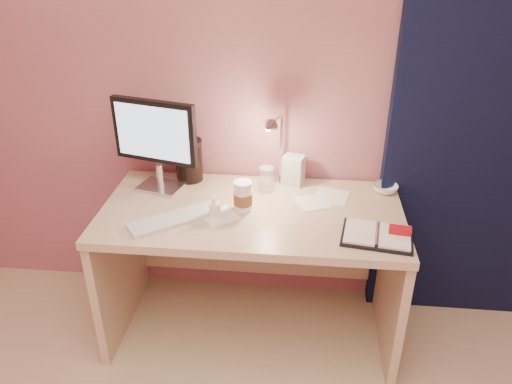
# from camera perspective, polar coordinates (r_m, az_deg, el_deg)

# --- Properties ---
(room) EXTENTS (3.50, 3.50, 3.50)m
(room) POSITION_cam_1_polar(r_m,az_deg,el_deg) (2.53, 22.53, 8.56)
(room) COLOR #C6B28E
(room) RESTS_ON ground
(desk) EXTENTS (1.40, 0.70, 0.73)m
(desk) POSITION_cam_1_polar(r_m,az_deg,el_deg) (2.50, -0.30, -5.64)
(desk) COLOR tan
(desk) RESTS_ON ground
(monitor) EXTENTS (0.42, 0.20, 0.46)m
(monitor) POSITION_cam_1_polar(r_m,az_deg,el_deg) (2.44, -11.35, 6.17)
(monitor) COLOR silver
(monitor) RESTS_ON desk
(keyboard) EXTENTS (0.40, 0.34, 0.02)m
(keyboard) POSITION_cam_1_polar(r_m,az_deg,el_deg) (2.26, -9.33, -3.06)
(keyboard) COLOR silver
(keyboard) RESTS_ON desk
(planner) EXTENTS (0.32, 0.26, 0.05)m
(planner) POSITION_cam_1_polar(r_m,az_deg,el_deg) (2.17, 13.88, -4.78)
(planner) COLOR black
(planner) RESTS_ON desk
(paper_a) EXTENTS (0.21, 0.21, 0.00)m
(paper_a) POSITION_cam_1_polar(r_m,az_deg,el_deg) (2.27, -4.21, -2.74)
(paper_a) COLOR white
(paper_a) RESTS_ON desk
(paper_b) EXTENTS (0.20, 0.20, 0.00)m
(paper_b) POSITION_cam_1_polar(r_m,az_deg,el_deg) (2.45, 8.57, -0.49)
(paper_b) COLOR white
(paper_b) RESTS_ON desk
(paper_c) EXTENTS (0.19, 0.19, 0.00)m
(paper_c) POSITION_cam_1_polar(r_m,az_deg,el_deg) (2.39, 6.50, -1.20)
(paper_c) COLOR white
(paper_c) RESTS_ON desk
(coffee_cup) EXTENTS (0.09, 0.09, 0.14)m
(coffee_cup) POSITION_cam_1_polar(r_m,az_deg,el_deg) (2.29, -1.51, -0.52)
(coffee_cup) COLOR white
(coffee_cup) RESTS_ON desk
(clear_cup) EXTENTS (0.07, 0.07, 0.13)m
(clear_cup) POSITION_cam_1_polar(r_m,az_deg,el_deg) (2.45, 1.19, 1.44)
(clear_cup) COLOR white
(clear_cup) RESTS_ON desk
(bowl) EXTENTS (0.13, 0.13, 0.04)m
(bowl) POSITION_cam_1_polar(r_m,az_deg,el_deg) (2.54, 14.57, 0.38)
(bowl) COLOR white
(bowl) RESTS_ON desk
(lotion_bottle) EXTENTS (0.06, 0.06, 0.11)m
(lotion_bottle) POSITION_cam_1_polar(r_m,az_deg,el_deg) (2.23, -4.71, -1.67)
(lotion_bottle) COLOR white
(lotion_bottle) RESTS_ON desk
(dark_jar) EXTENTS (0.14, 0.14, 0.19)m
(dark_jar) POSITION_cam_1_polar(r_m,az_deg,el_deg) (2.58, -7.66, 3.41)
(dark_jar) COLOR black
(dark_jar) RESTS_ON desk
(product_box) EXTENTS (0.12, 0.11, 0.15)m
(product_box) POSITION_cam_1_polar(r_m,az_deg,el_deg) (2.52, 4.31, 2.53)
(product_box) COLOR silver
(product_box) RESTS_ON desk
(desk_lamp) EXTENTS (0.14, 0.23, 0.38)m
(desk_lamp) POSITION_cam_1_polar(r_m,az_deg,el_deg) (2.39, 3.55, 5.34)
(desk_lamp) COLOR silver
(desk_lamp) RESTS_ON desk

